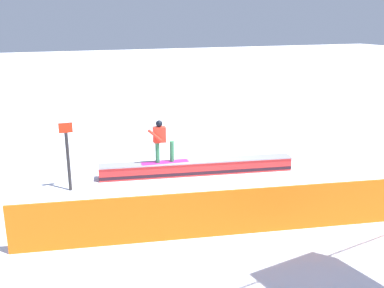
{
  "coord_description": "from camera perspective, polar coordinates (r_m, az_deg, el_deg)",
  "views": [
    {
      "loc": [
        5.11,
        12.83,
        5.09
      ],
      "look_at": [
        0.54,
        0.9,
        1.37
      ],
      "focal_mm": 40.5,
      "sensor_mm": 36.0,
      "label": 1
    }
  ],
  "objects": [
    {
      "name": "ground_plane",
      "position": [
        14.72,
        0.72,
        -3.99
      ],
      "size": [
        120.0,
        120.0,
        0.0
      ],
      "primitive_type": "plane",
      "color": "white"
    },
    {
      "name": "grind_box",
      "position": [
        14.64,
        0.72,
        -3.17
      ],
      "size": [
        6.51,
        1.73,
        0.49
      ],
      "color": "red",
      "rests_on": "ground_plane"
    },
    {
      "name": "snowboarder",
      "position": [
        14.14,
        -4.1,
        0.54
      ],
      "size": [
        1.58,
        0.46,
        1.44
      ],
      "color": "#C42590",
      "rests_on": "grind_box"
    },
    {
      "name": "safety_fence",
      "position": [
        10.83,
        9.47,
        -8.57
      ],
      "size": [
        11.73,
        2.3,
        1.17
      ],
      "primitive_type": "cube",
      "rotation": [
        0.0,
        0.0,
        -0.19
      ],
      "color": "orange",
      "rests_on": "ground_plane"
    },
    {
      "name": "trail_marker",
      "position": [
        13.54,
        -16.04,
        -1.4
      ],
      "size": [
        0.4,
        0.1,
        2.13
      ],
      "color": "#262628",
      "rests_on": "ground_plane"
    }
  ]
}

